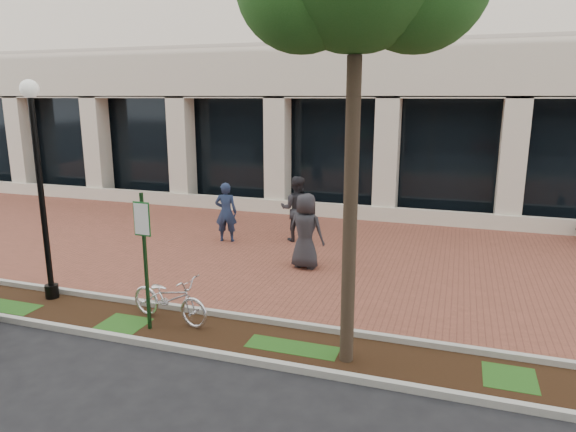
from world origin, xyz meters
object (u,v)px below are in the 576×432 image
(locked_bicycle, at_px, (170,298))
(pedestrian_mid, at_px, (296,209))
(parking_sign, at_px, (144,245))
(pedestrian_left, at_px, (226,212))
(pedestrian_right, at_px, (306,231))
(lamppost, at_px, (40,180))

(locked_bicycle, height_order, pedestrian_mid, pedestrian_mid)
(parking_sign, distance_m, pedestrian_left, 6.06)
(pedestrian_left, bearing_deg, locked_bicycle, 90.42)
(parking_sign, bearing_deg, pedestrian_right, 71.75)
(lamppost, bearing_deg, pedestrian_mid, 59.00)
(locked_bicycle, relative_size, pedestrian_mid, 0.92)
(pedestrian_left, xyz_separation_m, pedestrian_mid, (1.94, 0.74, 0.09))
(locked_bicycle, xyz_separation_m, pedestrian_mid, (0.57, 6.19, 0.50))
(pedestrian_left, height_order, pedestrian_mid, pedestrian_mid)
(parking_sign, relative_size, lamppost, 0.57)
(lamppost, height_order, pedestrian_right, lamppost)
(locked_bicycle, height_order, pedestrian_left, pedestrian_left)
(pedestrian_mid, height_order, pedestrian_right, pedestrian_mid)
(pedestrian_left, relative_size, pedestrian_mid, 0.91)
(parking_sign, relative_size, pedestrian_mid, 1.32)
(parking_sign, height_order, pedestrian_mid, parking_sign)
(lamppost, xyz_separation_m, locked_bicycle, (3.02, -0.21, -2.09))
(parking_sign, distance_m, lamppost, 3.06)
(pedestrian_mid, bearing_deg, locked_bicycle, 73.34)
(pedestrian_right, bearing_deg, locked_bicycle, 76.96)
(lamppost, relative_size, locked_bicycle, 2.54)
(parking_sign, xyz_separation_m, locked_bicycle, (0.18, 0.45, -1.16))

